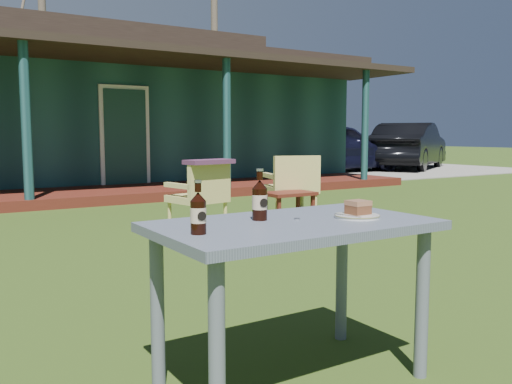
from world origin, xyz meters
TOP-DOWN VIEW (x-y plane):
  - ground at (0.00, 0.00)m, footprint 80.00×80.00m
  - gravel_strip at (10.50, 8.50)m, footprint 9.00×6.00m
  - tree_mid at (3.00, 18.50)m, footprint 0.28×0.28m
  - tree_right at (9.50, 17.00)m, footprint 0.28×0.28m
  - car_near at (8.93, 8.59)m, footprint 4.34×2.01m
  - car_far at (11.86, 8.41)m, footprint 4.55×3.49m
  - cafe_table at (0.00, -1.60)m, footprint 1.20×0.70m
  - plate at (0.30, -1.67)m, footprint 0.20×0.20m
  - cake_slice at (0.32, -1.66)m, footprint 0.09×0.09m
  - fork at (0.24, -1.68)m, footprint 0.04×0.14m
  - cola_bottle_near at (-0.10, -1.50)m, footprint 0.07×0.07m
  - cola_bottle_far at (-0.48, -1.65)m, footprint 0.06×0.06m
  - bottle_cap at (0.03, -1.58)m, footprint 0.03×0.03m
  - armchair_left at (1.40, 2.09)m, footprint 0.66×0.63m
  - armchair_right at (2.76, 2.18)m, footprint 0.74×0.72m
  - floral_throw at (1.43, 1.94)m, footprint 0.62×0.35m
  - side_table at (2.44, 1.82)m, footprint 0.60×0.40m

SIDE VIEW (x-z plane):
  - ground at x=0.00m, z-range 0.00..0.00m
  - gravel_strip at x=10.50m, z-range 0.00..0.02m
  - side_table at x=2.44m, z-range 0.14..0.54m
  - armchair_left at x=1.40m, z-range 0.05..0.81m
  - armchair_right at x=2.76m, z-range 0.05..0.88m
  - cafe_table at x=0.00m, z-range 0.26..0.98m
  - car_near at x=8.93m, z-range 0.00..1.44m
  - car_far at x=11.86m, z-range 0.00..1.44m
  - bottle_cap at x=0.03m, z-range 0.72..0.73m
  - plate at x=0.30m, z-range 0.72..0.74m
  - fork at x=0.24m, z-range 0.73..0.74m
  - cake_slice at x=0.32m, z-range 0.73..0.80m
  - floral_throw at x=1.43m, z-range 0.76..0.81m
  - cola_bottle_far at x=-0.48m, z-range 0.70..0.90m
  - cola_bottle_near at x=-0.10m, z-range 0.70..0.92m
  - tree_mid at x=3.00m, z-range 0.00..9.50m
  - tree_right at x=9.50m, z-range 0.00..11.00m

